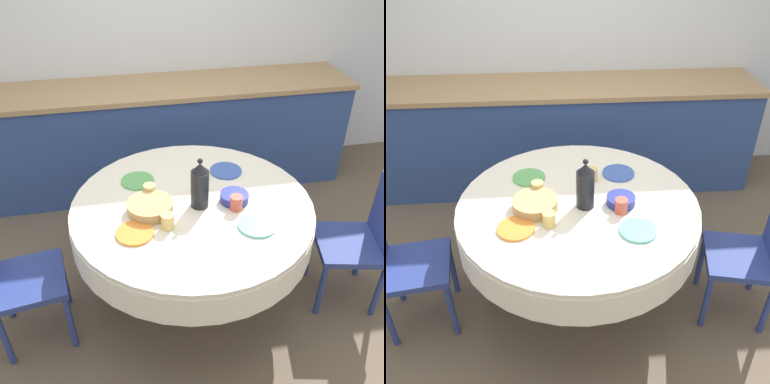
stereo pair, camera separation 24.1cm
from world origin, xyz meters
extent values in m
plane|color=brown|center=(0.00, 0.00, 0.00)|extent=(12.00, 12.00, 0.00)
cube|color=silver|center=(0.00, 1.72, 1.30)|extent=(7.00, 0.05, 2.60)
cube|color=#2D4784|center=(0.00, 1.39, 0.45)|extent=(3.20, 0.60, 0.90)
cube|color=#A37F56|center=(0.00, 1.39, 0.92)|extent=(3.24, 0.64, 0.04)
cylinder|color=brown|center=(0.00, 0.00, 0.02)|extent=(0.44, 0.44, 0.04)
cylinder|color=brown|center=(0.00, 0.00, 0.28)|extent=(0.11, 0.11, 0.48)
cylinder|color=silver|center=(0.00, 0.00, 0.61)|extent=(1.43, 1.43, 0.18)
cylinder|color=silver|center=(0.00, 0.00, 0.72)|extent=(1.42, 1.42, 0.03)
cube|color=navy|center=(0.96, -0.21, 0.43)|extent=(0.48, 0.48, 0.04)
cylinder|color=navy|center=(0.75, -0.34, 0.21)|extent=(0.04, 0.04, 0.41)
cylinder|color=navy|center=(0.82, 0.00, 0.21)|extent=(0.04, 0.04, 0.41)
cylinder|color=navy|center=(1.09, -0.42, 0.21)|extent=(0.04, 0.04, 0.41)
cylinder|color=navy|center=(1.17, -0.08, 0.21)|extent=(0.04, 0.04, 0.41)
cube|color=navy|center=(-0.97, -0.15, 0.43)|extent=(0.46, 0.46, 0.04)
cylinder|color=navy|center=(-0.82, 0.05, 0.21)|extent=(0.04, 0.04, 0.41)
cylinder|color=navy|center=(-0.77, -0.30, 0.21)|extent=(0.04, 0.04, 0.41)
cylinder|color=navy|center=(-1.17, 0.00, 0.21)|extent=(0.04, 0.04, 0.41)
cylinder|color=navy|center=(-1.12, -0.35, 0.21)|extent=(0.04, 0.04, 0.41)
cylinder|color=orange|center=(-0.35, -0.22, 0.74)|extent=(0.21, 0.21, 0.01)
cylinder|color=#DBB766|center=(-0.17, -0.19, 0.78)|extent=(0.07, 0.07, 0.09)
cylinder|color=#60BCB7|center=(0.30, -0.28, 0.74)|extent=(0.21, 0.21, 0.01)
cylinder|color=#CC4C3D|center=(0.24, -0.10, 0.78)|extent=(0.07, 0.07, 0.09)
cylinder|color=#5BA85B|center=(-0.29, 0.29, 0.74)|extent=(0.21, 0.21, 0.01)
cylinder|color=#DBB766|center=(-0.23, 0.11, 0.78)|extent=(0.07, 0.07, 0.09)
cylinder|color=#3856AD|center=(0.28, 0.30, 0.74)|extent=(0.21, 0.21, 0.01)
cylinder|color=#DBB766|center=(0.10, 0.24, 0.78)|extent=(0.07, 0.07, 0.09)
cylinder|color=black|center=(0.04, -0.03, 0.85)|extent=(0.10, 0.10, 0.23)
cone|color=black|center=(0.04, -0.03, 0.99)|extent=(0.09, 0.09, 0.05)
sphere|color=black|center=(0.04, -0.03, 1.03)|extent=(0.03, 0.03, 0.03)
cylinder|color=tan|center=(-0.25, -0.03, 0.76)|extent=(0.26, 0.26, 0.06)
cylinder|color=navy|center=(0.25, -0.03, 0.76)|extent=(0.17, 0.17, 0.05)
camera|label=1|loc=(-0.39, -1.99, 2.21)|focal=40.00mm
camera|label=2|loc=(-0.15, -2.02, 2.21)|focal=40.00mm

